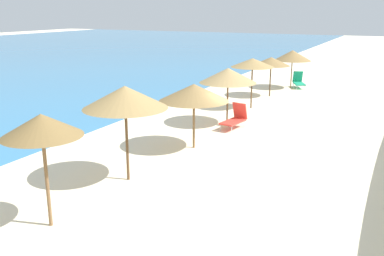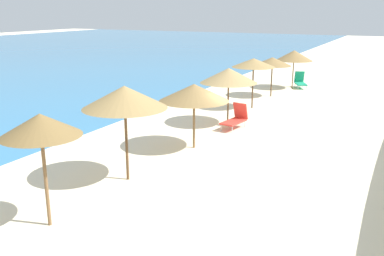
{
  "view_description": "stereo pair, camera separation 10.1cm",
  "coord_description": "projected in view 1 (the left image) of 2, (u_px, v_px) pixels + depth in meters",
  "views": [
    {
      "loc": [
        -15.37,
        -5.1,
        5.25
      ],
      "look_at": [
        -1.7,
        1.67,
        1.03
      ],
      "focal_mm": 40.35,
      "sensor_mm": 36.0,
      "label": 1
    },
    {
      "loc": [
        -15.33,
        -5.2,
        5.25
      ],
      "look_at": [
        -1.7,
        1.67,
        1.03
      ],
      "focal_mm": 40.35,
      "sensor_mm": 36.0,
      "label": 2
    }
  ],
  "objects": [
    {
      "name": "ground_plane",
      "position": [
        250.0,
        148.0,
        16.86
      ],
      "size": [
        160.0,
        160.0,
        0.0
      ],
      "primitive_type": "plane",
      "color": "beige"
    },
    {
      "name": "beach_umbrella_6",
      "position": [
        253.0,
        63.0,
        23.07
      ],
      "size": [
        2.33,
        2.33,
        2.72
      ],
      "color": "brown",
      "rests_on": "ground_plane"
    },
    {
      "name": "beach_umbrella_4",
      "position": [
        194.0,
        93.0,
        16.34
      ],
      "size": [
        2.68,
        2.68,
        2.52
      ],
      "color": "brown",
      "rests_on": "ground_plane"
    },
    {
      "name": "beach_umbrella_7",
      "position": [
        271.0,
        61.0,
        26.36
      ],
      "size": [
        2.31,
        2.31,
        2.42
      ],
      "color": "brown",
      "rests_on": "ground_plane"
    },
    {
      "name": "beach_umbrella_5",
      "position": [
        228.0,
        75.0,
        19.84
      ],
      "size": [
        2.65,
        2.65,
        2.65
      ],
      "color": "brown",
      "rests_on": "ground_plane"
    },
    {
      "name": "beach_umbrella_2",
      "position": [
        42.0,
        126.0,
        10.15
      ],
      "size": [
        1.94,
        1.94,
        2.89
      ],
      "color": "brown",
      "rests_on": "ground_plane"
    },
    {
      "name": "beach_umbrella_8",
      "position": [
        293.0,
        55.0,
        29.12
      ],
      "size": [
        2.5,
        2.5,
        2.58
      ],
      "color": "brown",
      "rests_on": "ground_plane"
    },
    {
      "name": "beach_umbrella_3",
      "position": [
        125.0,
        97.0,
        13.05
      ],
      "size": [
        2.62,
        2.62,
        3.02
      ],
      "color": "brown",
      "rests_on": "ground_plane"
    },
    {
      "name": "lounge_chair_0",
      "position": [
        235.0,
        118.0,
        19.57
      ],
      "size": [
        1.54,
        0.88,
        1.12
      ],
      "rotation": [
        0.0,
        0.0,
        1.42
      ],
      "color": "red",
      "rests_on": "ground_plane"
    },
    {
      "name": "lounge_chair_1",
      "position": [
        299.0,
        81.0,
        29.76
      ],
      "size": [
        1.56,
        1.18,
        1.09
      ],
      "rotation": [
        0.0,
        0.0,
        2.0
      ],
      "color": "#199972",
      "rests_on": "ground_plane"
    }
  ]
}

